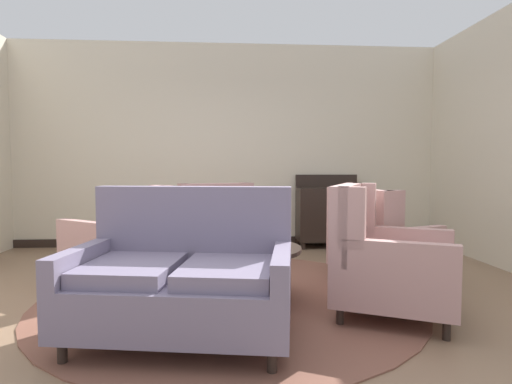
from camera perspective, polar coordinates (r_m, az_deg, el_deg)
The scene contains 12 objects.
ground at distance 3.65m, azimuth -3.41°, elevation -15.70°, with size 8.99×8.99×0.00m, color #896B51.
wall_back at distance 6.38m, azimuth -3.79°, elevation 6.37°, with size 6.58×0.08×3.04m, color beige.
baseboard_back at distance 6.42m, azimuth -3.73°, elevation -6.72°, with size 6.42×0.03×0.12m, color black.
area_rug at distance 3.93m, azimuth -3.47°, elevation -14.17°, with size 3.42×3.42×0.01m, color brown.
coffee_table at distance 3.70m, azimuth -1.28°, elevation -8.73°, with size 0.96×0.96×0.49m.
porcelain_vase at distance 3.71m, azimuth -0.72°, elevation -5.09°, with size 0.16×0.16×0.37m.
settee at distance 2.97m, azimuth -9.94°, elevation -11.70°, with size 1.60×1.12×1.05m.
armchair_near_window at distance 5.15m, azimuth -6.11°, elevation -5.17°, with size 1.06×1.07×1.01m.
armchair_beside_settee at distance 3.52m, azimuth 17.05°, elevation -9.13°, with size 1.16×1.13×1.05m.
armchair_near_sideboard at distance 4.50m, azimuth 16.28°, elevation -6.65°, with size 1.10×1.11×0.98m.
armchair_far_left at distance 4.55m, azimuth -17.91°, elevation -6.46°, with size 1.18×1.14×1.00m.
sideboard at distance 6.30m, azimuth 9.97°, elevation -2.92°, with size 0.94×0.43×1.08m.
Camera 1 is at (-0.04, -3.44, 1.20)m, focal length 29.23 mm.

